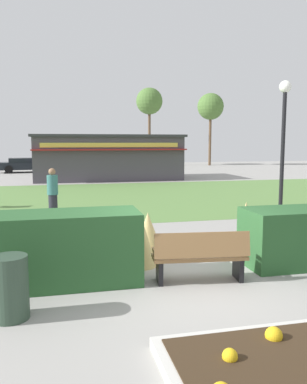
% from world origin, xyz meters
% --- Properties ---
extents(ground_plane, '(80.00, 80.00, 0.00)m').
position_xyz_m(ground_plane, '(0.00, 0.00, 0.00)').
color(ground_plane, '#999691').
extents(lawn_patch, '(36.00, 12.00, 0.01)m').
position_xyz_m(lawn_patch, '(0.00, 11.00, 0.00)').
color(lawn_patch, '#5B8442').
rests_on(lawn_patch, ground_plane).
extents(park_bench, '(1.75, 0.71, 0.95)m').
position_xyz_m(park_bench, '(0.31, -0.24, 0.48)').
color(park_bench, olive).
rests_on(park_bench, ground_plane).
extents(hedge_left, '(2.69, 1.10, 1.28)m').
position_xyz_m(hedge_left, '(-2.07, 0.25, 0.64)').
color(hedge_left, '#28562B').
rests_on(hedge_left, ground_plane).
extents(hedge_right, '(2.40, 1.10, 1.17)m').
position_xyz_m(hedge_right, '(2.71, 0.28, 0.58)').
color(hedge_right, '#28562B').
rests_on(hedge_right, ground_plane).
extents(ornamental_grass_behind_left, '(0.70, 0.70, 1.15)m').
position_xyz_m(ornamental_grass_behind_left, '(-0.57, 0.94, 0.58)').
color(ornamental_grass_behind_left, tan).
rests_on(ornamental_grass_behind_left, ground_plane).
extents(ornamental_grass_behind_right, '(0.72, 0.72, 0.96)m').
position_xyz_m(ornamental_grass_behind_right, '(-0.24, 1.66, 0.48)').
color(ornamental_grass_behind_right, tan).
rests_on(ornamental_grass_behind_right, ground_plane).
extents(ornamental_grass_behind_center, '(0.70, 0.70, 1.19)m').
position_xyz_m(ornamental_grass_behind_center, '(1.92, 1.25, 0.59)').
color(ornamental_grass_behind_center, tan).
rests_on(ornamental_grass_behind_center, ground_plane).
extents(lamppost_mid, '(0.36, 0.36, 4.33)m').
position_xyz_m(lamppost_mid, '(4.50, 4.10, 2.72)').
color(lamppost_mid, black).
rests_on(lamppost_mid, ground_plane).
extents(trash_bin, '(0.52, 0.52, 0.92)m').
position_xyz_m(trash_bin, '(-2.83, -1.03, 0.46)').
color(trash_bin, '#2D4233').
rests_on(trash_bin, ground_plane).
extents(food_kiosk, '(9.87, 5.18, 2.99)m').
position_xyz_m(food_kiosk, '(0.98, 20.26, 1.50)').
color(food_kiosk, '#47424C').
rests_on(food_kiosk, ground_plane).
extents(person_strolling, '(0.34, 0.34, 1.69)m').
position_xyz_m(person_strolling, '(-2.37, 6.10, 0.86)').
color(person_strolling, '#23232D').
rests_on(person_strolling, ground_plane).
extents(parked_car_west_slot, '(4.35, 2.36, 1.20)m').
position_xyz_m(parked_car_west_slot, '(-5.04, 27.57, 0.64)').
color(parked_car_west_slot, black).
rests_on(parked_car_west_slot, ground_plane).
extents(tree_left_bg, '(2.80, 2.80, 8.20)m').
position_xyz_m(tree_left_bg, '(7.15, 34.73, 6.72)').
color(tree_left_bg, brown).
rests_on(tree_left_bg, ground_plane).
extents(tree_right_bg, '(2.80, 2.80, 7.65)m').
position_xyz_m(tree_right_bg, '(13.51, 33.37, 6.18)').
color(tree_right_bg, brown).
rests_on(tree_right_bg, ground_plane).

